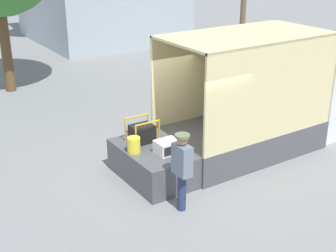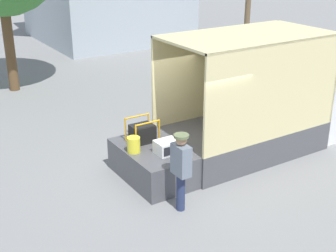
{
  "view_description": "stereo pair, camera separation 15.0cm",
  "coord_description": "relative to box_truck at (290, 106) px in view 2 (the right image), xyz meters",
  "views": [
    {
      "loc": [
        -5.68,
        -8.34,
        5.26
      ],
      "look_at": [
        -0.35,
        -0.2,
        1.31
      ],
      "focal_mm": 50.0,
      "sensor_mm": 36.0,
      "label": 1
    },
    {
      "loc": [
        -5.55,
        -8.42,
        5.26
      ],
      "look_at": [
        -0.35,
        -0.2,
        1.31
      ],
      "focal_mm": 50.0,
      "sensor_mm": 36.0,
      "label": 2
    }
  ],
  "objects": [
    {
      "name": "worker_person",
      "position": [
        -4.6,
        -1.5,
        0.09
      ],
      "size": [
        0.3,
        0.44,
        1.69
      ],
      "color": "navy",
      "rests_on": "ground"
    },
    {
      "name": "tailgate_deck",
      "position": [
        -4.38,
        -0.0,
        -0.57
      ],
      "size": [
        1.29,
        2.1,
        0.76
      ],
      "primitive_type": "cube",
      "color": "#4C4C51",
      "rests_on": "ground"
    },
    {
      "name": "orange_bucket",
      "position": [
        -4.84,
        0.04,
        -0.01
      ],
      "size": [
        0.3,
        0.3,
        0.36
      ],
      "color": "yellow",
      "rests_on": "tailgate_deck"
    },
    {
      "name": "box_truck",
      "position": [
        0.0,
        0.0,
        0.0
      ],
      "size": [
        6.34,
        2.21,
        3.1
      ],
      "color": "white",
      "rests_on": "ground"
    },
    {
      "name": "portable_generator",
      "position": [
        -4.37,
        0.44,
        0.03
      ],
      "size": [
        0.66,
        0.54,
        0.57
      ],
      "color": "black",
      "rests_on": "tailgate_deck"
    },
    {
      "name": "microwave",
      "position": [
        -4.24,
        -0.4,
        -0.04
      ],
      "size": [
        0.51,
        0.43,
        0.3
      ],
      "color": "white",
      "rests_on": "tailgate_deck"
    },
    {
      "name": "ground_plane",
      "position": [
        -3.74,
        -0.0,
        -0.95
      ],
      "size": [
        160.0,
        160.0,
        0.0
      ],
      "primitive_type": "plane",
      "color": "gray"
    }
  ]
}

